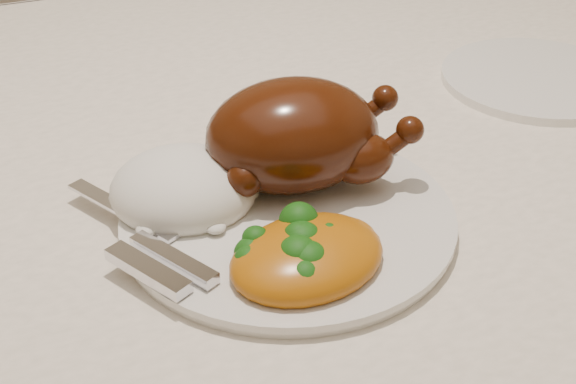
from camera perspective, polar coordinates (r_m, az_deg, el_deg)
name	(u,v)px	position (r m, az deg, el deg)	size (l,w,h in m)	color
dining_table	(193,277)	(0.75, -6.76, -5.99)	(1.60, 0.90, 0.76)	brown
tablecloth	(188,211)	(0.71, -7.14, -1.38)	(1.73, 1.03, 0.18)	white
dinner_plate	(288,219)	(0.63, 0.00, -1.94)	(0.26, 0.26, 0.01)	silver
side_plate	(537,78)	(0.90, 17.31, 7.72)	(0.20, 0.20, 0.01)	silver
roast_chicken	(298,135)	(0.65, 0.70, 4.09)	(0.18, 0.13, 0.09)	#431A07
rice_mound	(184,190)	(0.64, -7.44, 0.16)	(0.14, 0.14, 0.06)	white
mac_and_cheese	(307,253)	(0.57, 1.37, -4.39)	(0.13, 0.11, 0.05)	#BE5C0C
cutlery	(151,245)	(0.59, -9.72, -3.74)	(0.08, 0.18, 0.01)	silver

